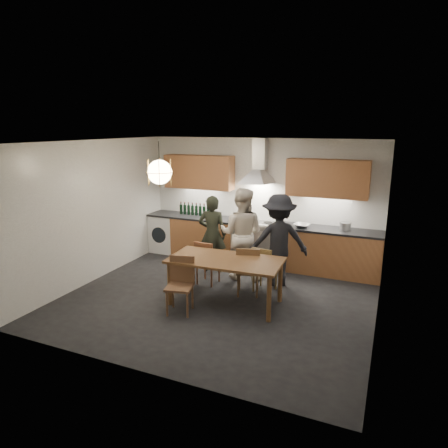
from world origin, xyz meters
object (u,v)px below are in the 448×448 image
at_px(chair_front, 181,280).
at_px(person_left, 212,234).
at_px(mixing_bowl, 302,226).
at_px(person_right, 278,240).
at_px(stock_pot, 345,227).
at_px(wine_bottles, 196,209).
at_px(person_mid, 242,234).
at_px(chair_back_left, 206,260).
at_px(dining_table, 225,264).

height_order(chair_front, person_left, person_left).
relative_size(chair_front, mixing_bowl, 2.86).
bearing_deg(person_right, chair_front, 32.31).
relative_size(person_left, stock_pot, 7.27).
distance_m(chair_front, wine_bottles, 2.92).
height_order(person_mid, wine_bottles, person_mid).
xyz_separation_m(mixing_bowl, stock_pot, (0.81, 0.11, 0.04)).
bearing_deg(person_left, chair_back_left, 94.15).
relative_size(dining_table, person_mid, 1.06).
xyz_separation_m(chair_front, mixing_bowl, (1.33, 2.49, 0.44)).
xyz_separation_m(chair_front, stock_pot, (2.13, 2.60, 0.47)).
bearing_deg(person_mid, person_right, 171.09).
bearing_deg(chair_back_left, person_left, -71.08).
xyz_separation_m(person_left, wine_bottles, (-0.78, 0.86, 0.27)).
distance_m(dining_table, mixing_bowl, 2.15).
height_order(dining_table, stock_pot, stock_pot).
distance_m(chair_back_left, stock_pot, 2.73).
bearing_deg(stock_pot, chair_back_left, -146.23).
bearing_deg(chair_back_left, wine_bottles, -54.40).
relative_size(mixing_bowl, stock_pot, 1.45).
bearing_deg(stock_pot, dining_table, -127.35).
relative_size(dining_table, stock_pot, 8.75).
bearing_deg(chair_front, person_left, 85.50).
xyz_separation_m(dining_table, chair_back_left, (-0.64, 0.60, -0.20)).
distance_m(chair_back_left, mixing_bowl, 2.04).
height_order(person_right, mixing_bowl, person_right).
bearing_deg(chair_front, person_right, 42.79).
bearing_deg(person_left, mixing_bowl, -168.41).
distance_m(dining_table, wine_bottles, 2.71).
relative_size(chair_front, wine_bottles, 1.04).
bearing_deg(chair_front, person_mid, 63.87).
height_order(chair_front, person_right, person_right).
xyz_separation_m(person_mid, person_right, (0.72, -0.03, -0.03)).
xyz_separation_m(chair_back_left, person_left, (-0.19, 0.69, 0.30)).
height_order(chair_back_left, stock_pot, stock_pot).
bearing_deg(person_left, wine_bottles, -58.91).
bearing_deg(wine_bottles, person_mid, -34.08).
xyz_separation_m(person_mid, wine_bottles, (-1.45, 0.98, 0.17)).
xyz_separation_m(chair_back_left, mixing_bowl, (1.42, 1.38, 0.47)).
relative_size(chair_back_left, chair_front, 0.94).
height_order(dining_table, mixing_bowl, mixing_bowl).
xyz_separation_m(chair_back_left, wine_bottles, (-0.98, 1.55, 0.57)).
relative_size(chair_back_left, person_left, 0.54).
distance_m(chair_back_left, person_right, 1.36).
bearing_deg(person_left, dining_table, 111.32).
distance_m(chair_front, person_right, 2.01).
distance_m(person_left, stock_pot, 2.56).
height_order(person_mid, person_right, person_mid).
distance_m(person_mid, person_right, 0.72).
distance_m(person_left, wine_bottles, 1.19).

